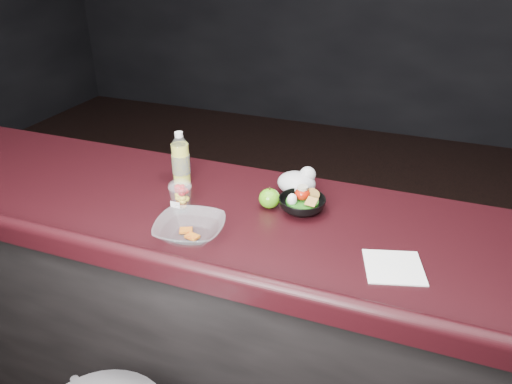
# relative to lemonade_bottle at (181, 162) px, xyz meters

# --- Properties ---
(counter) EXTENTS (4.06, 0.71, 1.02)m
(counter) POSITION_rel_lemonade_bottle_xyz_m (0.29, -0.13, -0.59)
(counter) COLOR black
(counter) RESTS_ON ground
(lemonade_bottle) EXTENTS (0.07, 0.07, 0.20)m
(lemonade_bottle) POSITION_rel_lemonade_bottle_xyz_m (0.00, 0.00, 0.00)
(lemonade_bottle) COLOR #E7EC3D
(lemonade_bottle) RESTS_ON counter
(fruit_cup) EXTENTS (0.08, 0.08, 0.11)m
(fruit_cup) POSITION_rel_lemonade_bottle_xyz_m (0.10, -0.18, -0.03)
(fruit_cup) COLOR white
(fruit_cup) RESTS_ON counter
(green_apple) EXTENTS (0.07, 0.07, 0.08)m
(green_apple) POSITION_rel_lemonade_bottle_xyz_m (0.37, -0.06, -0.05)
(green_apple) COLOR #3D820F
(green_apple) RESTS_ON counter
(plastic_bag) EXTENTS (0.14, 0.11, 0.10)m
(plastic_bag) POSITION_rel_lemonade_bottle_xyz_m (0.43, 0.07, -0.04)
(plastic_bag) COLOR silver
(plastic_bag) RESTS_ON counter
(snack_bowl) EXTENTS (0.21, 0.21, 0.09)m
(snack_bowl) POSITION_rel_lemonade_bottle_xyz_m (0.48, -0.04, -0.06)
(snack_bowl) COLOR black
(snack_bowl) RESTS_ON counter
(takeout_bowl) EXTENTS (0.25, 0.25, 0.05)m
(takeout_bowl) POSITION_rel_lemonade_bottle_xyz_m (0.20, -0.32, -0.06)
(takeout_bowl) COLOR silver
(takeout_bowl) RESTS_ON counter
(paper_napkin) EXTENTS (0.20, 0.20, 0.00)m
(paper_napkin) POSITION_rel_lemonade_bottle_xyz_m (0.81, -0.26, -0.08)
(paper_napkin) COLOR white
(paper_napkin) RESTS_ON counter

